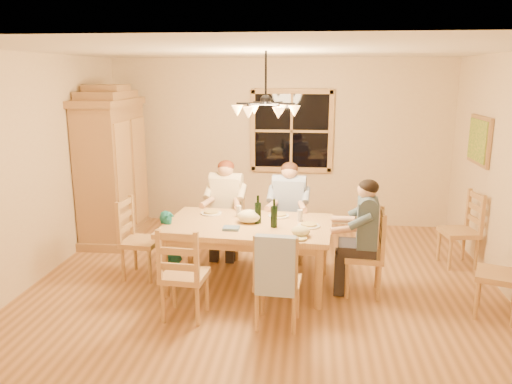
# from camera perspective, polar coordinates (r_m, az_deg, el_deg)

# --- Properties ---
(floor) EXTENTS (5.50, 5.50, 0.00)m
(floor) POSITION_cam_1_polar(r_m,az_deg,el_deg) (6.14, 1.03, -10.19)
(floor) COLOR #936235
(floor) RESTS_ON ground
(ceiling) EXTENTS (5.50, 5.00, 0.02)m
(ceiling) POSITION_cam_1_polar(r_m,az_deg,el_deg) (5.63, 1.15, 15.86)
(ceiling) COLOR white
(ceiling) RESTS_ON wall_back
(wall_back) EXTENTS (5.50, 0.02, 2.70)m
(wall_back) POSITION_cam_1_polar(r_m,az_deg,el_deg) (8.20, 2.66, 5.63)
(wall_back) COLOR beige
(wall_back) RESTS_ON floor
(wall_left) EXTENTS (0.02, 5.00, 2.70)m
(wall_left) POSITION_cam_1_polar(r_m,az_deg,el_deg) (6.57, -23.57, 2.58)
(wall_left) COLOR beige
(wall_left) RESTS_ON floor
(window) EXTENTS (1.30, 0.06, 1.30)m
(window) POSITION_cam_1_polar(r_m,az_deg,el_deg) (8.13, 4.08, 6.96)
(window) COLOR black
(window) RESTS_ON wall_back
(painting) EXTENTS (0.06, 0.78, 0.64)m
(painting) POSITION_cam_1_polar(r_m,az_deg,el_deg) (7.21, 24.15, 5.40)
(painting) COLOR #9D7744
(painting) RESTS_ON wall_right
(chandelier) EXTENTS (0.77, 0.68, 0.71)m
(chandelier) POSITION_cam_1_polar(r_m,az_deg,el_deg) (5.64, 1.12, 9.53)
(chandelier) COLOR black
(chandelier) RESTS_ON ceiling
(armoire) EXTENTS (0.66, 1.40, 2.30)m
(armoire) POSITION_cam_1_polar(r_m,az_deg,el_deg) (7.75, -16.07, 2.46)
(armoire) COLOR #9D7744
(armoire) RESTS_ON floor
(dining_table) EXTENTS (2.00, 1.31, 0.76)m
(dining_table) POSITION_cam_1_polar(r_m,az_deg,el_deg) (5.83, -0.93, -4.53)
(dining_table) COLOR tan
(dining_table) RESTS_ON floor
(chair_far_left) EXTENTS (0.47, 0.45, 0.99)m
(chair_far_left) POSITION_cam_1_polar(r_m,az_deg,el_deg) (6.89, -3.38, -4.86)
(chair_far_left) COLOR tan
(chair_far_left) RESTS_ON floor
(chair_far_right) EXTENTS (0.47, 0.45, 0.99)m
(chair_far_right) POSITION_cam_1_polar(r_m,az_deg,el_deg) (6.74, 3.72, -5.26)
(chair_far_right) COLOR tan
(chair_far_right) RESTS_ON floor
(chair_near_left) EXTENTS (0.47, 0.45, 0.99)m
(chair_near_left) POSITION_cam_1_polar(r_m,az_deg,el_deg) (5.26, -8.10, -10.93)
(chair_near_left) COLOR tan
(chair_near_left) RESTS_ON floor
(chair_near_right) EXTENTS (0.47, 0.45, 0.99)m
(chair_near_right) POSITION_cam_1_polar(r_m,az_deg,el_deg) (5.06, 2.50, -11.83)
(chair_near_right) COLOR tan
(chair_near_right) RESTS_ON floor
(chair_end_left) EXTENTS (0.45, 0.47, 0.99)m
(chair_end_left) POSITION_cam_1_polar(r_m,az_deg,el_deg) (6.33, -12.91, -6.84)
(chair_end_left) COLOR tan
(chair_end_left) RESTS_ON floor
(chair_end_right) EXTENTS (0.45, 0.47, 0.99)m
(chair_end_right) POSITION_cam_1_polar(r_m,az_deg,el_deg) (5.86, 12.13, -8.49)
(chair_end_right) COLOR tan
(chair_end_right) RESTS_ON floor
(adult_woman) EXTENTS (0.41, 0.45, 0.87)m
(adult_woman) POSITION_cam_1_polar(r_m,az_deg,el_deg) (6.74, -3.44, -0.51)
(adult_woman) COLOR beige
(adult_woman) RESTS_ON floor
(adult_plaid_man) EXTENTS (0.41, 0.45, 0.87)m
(adult_plaid_man) POSITION_cam_1_polar(r_m,az_deg,el_deg) (6.59, 3.79, -0.83)
(adult_plaid_man) COLOR #38569A
(adult_plaid_man) RESTS_ON floor
(adult_slate_man) EXTENTS (0.45, 0.41, 0.87)m
(adult_slate_man) POSITION_cam_1_polar(r_m,az_deg,el_deg) (5.68, 12.40, -3.45)
(adult_slate_man) COLOR #415669
(adult_slate_man) RESTS_ON floor
(towel) EXTENTS (0.39, 0.13, 0.58)m
(towel) POSITION_cam_1_polar(r_m,az_deg,el_deg) (4.73, 2.23, -8.44)
(towel) COLOR #95A7C9
(towel) RESTS_ON chair_near_right
(wine_bottle_a) EXTENTS (0.08, 0.08, 0.33)m
(wine_bottle_a) POSITION_cam_1_polar(r_m,az_deg,el_deg) (5.77, 0.22, -2.00)
(wine_bottle_a) COLOR black
(wine_bottle_a) RESTS_ON dining_table
(wine_bottle_b) EXTENTS (0.08, 0.08, 0.33)m
(wine_bottle_b) POSITION_cam_1_polar(r_m,az_deg,el_deg) (5.62, 2.08, -2.42)
(wine_bottle_b) COLOR black
(wine_bottle_b) RESTS_ON dining_table
(plate_woman) EXTENTS (0.26, 0.26, 0.02)m
(plate_woman) POSITION_cam_1_polar(r_m,az_deg,el_deg) (6.21, -5.14, -2.44)
(plate_woman) COLOR white
(plate_woman) RESTS_ON dining_table
(plate_plaid) EXTENTS (0.26, 0.26, 0.02)m
(plate_plaid) POSITION_cam_1_polar(r_m,az_deg,el_deg) (6.08, 2.61, -2.74)
(plate_plaid) COLOR white
(plate_plaid) RESTS_ON dining_table
(plate_slate) EXTENTS (0.26, 0.26, 0.02)m
(plate_slate) POSITION_cam_1_polar(r_m,az_deg,el_deg) (5.71, 6.04, -3.87)
(plate_slate) COLOR white
(plate_slate) RESTS_ON dining_table
(wine_glass_a) EXTENTS (0.06, 0.06, 0.14)m
(wine_glass_a) POSITION_cam_1_polar(r_m,az_deg,el_deg) (6.05, -1.99, -2.22)
(wine_glass_a) COLOR silver
(wine_glass_a) RESTS_ON dining_table
(wine_glass_b) EXTENTS (0.06, 0.06, 0.14)m
(wine_glass_b) POSITION_cam_1_polar(r_m,az_deg,el_deg) (5.88, 5.06, -2.71)
(wine_glass_b) COLOR silver
(wine_glass_b) RESTS_ON dining_table
(cap) EXTENTS (0.20, 0.20, 0.11)m
(cap) POSITION_cam_1_polar(r_m,az_deg,el_deg) (5.37, 5.13, -4.47)
(cap) COLOR #C8C285
(cap) RESTS_ON dining_table
(napkin) EXTENTS (0.19, 0.15, 0.03)m
(napkin) POSITION_cam_1_polar(r_m,az_deg,el_deg) (5.58, -2.85, -4.16)
(napkin) COLOR slate
(napkin) RESTS_ON dining_table
(cloth_bundle) EXTENTS (0.28, 0.22, 0.15)m
(cloth_bundle) POSITION_cam_1_polar(r_m,az_deg,el_deg) (5.81, -0.81, -2.79)
(cloth_bundle) COLOR beige
(cloth_bundle) RESTS_ON dining_table
(child) EXTENTS (0.39, 0.35, 0.90)m
(child) POSITION_cam_1_polar(r_m,az_deg,el_deg) (5.99, -9.92, -6.38)
(child) COLOR #18686E
(child) RESTS_ON floor
(chair_spare_front) EXTENTS (0.55, 0.56, 0.99)m
(chair_spare_front) POSITION_cam_1_polar(r_m,az_deg,el_deg) (5.77, 25.82, -9.93)
(chair_spare_front) COLOR tan
(chair_spare_front) RESTS_ON floor
(chair_spare_back) EXTENTS (0.48, 0.50, 0.99)m
(chair_spare_back) POSITION_cam_1_polar(r_m,az_deg,el_deg) (7.04, 22.05, -5.43)
(chair_spare_back) COLOR tan
(chair_spare_back) RESTS_ON floor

